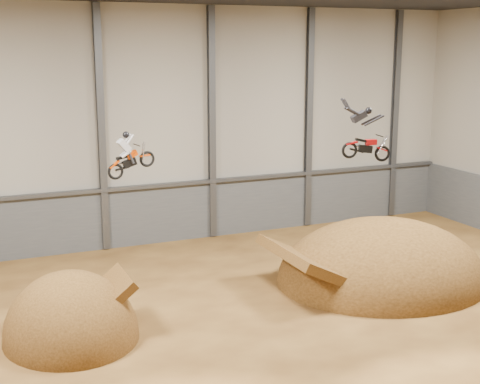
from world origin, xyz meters
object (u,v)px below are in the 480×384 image
takeoff_ramp (72,337)px  landing_ramp (381,280)px  fmx_rider_b (366,131)px  fmx_rider_a (133,150)px

takeoff_ramp → landing_ramp: 15.59m
takeoff_ramp → fmx_rider_b: bearing=-6.6°
landing_ramp → fmx_rider_a: bearing=172.9°
fmx_rider_a → fmx_rider_b: 10.19m
takeoff_ramp → fmx_rider_b: (12.86, -1.49, 7.99)m
fmx_rider_b → fmx_rider_a: bearing=170.7°
takeoff_ramp → fmx_rider_a: bearing=32.3°
landing_ramp → fmx_rider_a: 14.27m
takeoff_ramp → fmx_rider_a: fmx_rider_a is taller
landing_ramp → fmx_rider_b: fmx_rider_b is taller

